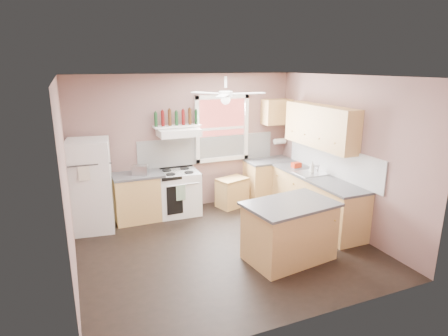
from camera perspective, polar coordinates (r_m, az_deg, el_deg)
name	(u,v)px	position (r m, az deg, el deg)	size (l,w,h in m)	color
floor	(225,247)	(6.20, 0.22, -11.99)	(4.50, 4.50, 0.00)	black
ceiling	(226,76)	(5.51, 0.25, 13.80)	(4.50, 4.50, 0.00)	white
wall_back	(186,143)	(7.56, -5.75, 3.86)	(4.50, 0.05, 2.70)	#7C5B55
wall_right	(345,154)	(6.89, 17.95, 2.04)	(0.05, 4.00, 2.70)	#7C5B55
wall_left	(65,185)	(5.29, -23.12, -2.39)	(0.05, 4.00, 2.70)	#7C5B55
backsplash_back	(208,150)	(7.70, -2.43, 2.81)	(2.90, 0.03, 0.55)	white
backsplash_right	(331,160)	(7.13, 16.05, 1.18)	(0.03, 2.60, 0.55)	white
window_view	(222,128)	(7.73, -0.35, 6.07)	(1.00, 0.02, 1.20)	maroon
window_frame	(222,128)	(7.70, -0.28, 6.04)	(1.16, 0.07, 1.36)	white
refrigerator	(91,186)	(6.94, -19.60, -2.56)	(0.69, 0.67, 1.64)	white
base_cabinet_left	(139,198)	(7.27, -12.82, -4.46)	(0.90, 0.60, 0.86)	tan
counter_left	(138,175)	(7.14, -13.04, -1.06)	(0.92, 0.62, 0.04)	#434346
toaster	(140,170)	(7.04, -12.67, -0.33)	(0.28, 0.16, 0.18)	silver
stove	(179,193)	(7.43, -6.95, -3.76)	(0.79, 0.64, 0.86)	white
range_hood	(179,132)	(7.19, -6.92, 5.42)	(0.78, 0.50, 0.14)	white
bottle_shelf	(177,126)	(7.29, -7.21, 6.34)	(0.90, 0.26, 0.03)	white
cart	(232,192)	(7.79, 1.25, -3.71)	(0.61, 0.40, 0.61)	tan
base_cabinet_corner	(269,181)	(8.18, 6.91, -1.94)	(1.00, 0.60, 0.86)	tan
base_cabinet_right	(316,200)	(7.18, 13.82, -4.80)	(0.60, 2.20, 0.86)	tan
counter_corner	(270,161)	(8.06, 7.02, 1.11)	(1.02, 0.62, 0.04)	#434346
counter_right	(317,177)	(7.03, 13.98, -1.37)	(0.62, 2.22, 0.04)	#434346
sink	(311,174)	(7.18, 13.05, -0.83)	(0.55, 0.45, 0.03)	silver
faucet	(318,169)	(7.25, 14.12, -0.13)	(0.03, 0.03, 0.14)	silver
upper_cabinet_right	(320,126)	(7.07, 14.41, 6.19)	(0.33, 1.80, 0.76)	tan
upper_cabinet_corner	(277,112)	(8.08, 8.04, 8.48)	(0.60, 0.33, 0.52)	tan
paper_towel	(280,141)	(8.27, 8.49, 4.06)	(0.12, 0.12, 0.26)	white
island	(289,232)	(5.78, 9.91, -9.63)	(1.25, 0.79, 0.86)	tan
island_top	(291,204)	(5.61, 10.12, -5.46)	(1.32, 0.86, 0.04)	#434346
ceiling_fan_hub	(226,94)	(5.52, 0.25, 11.21)	(0.20, 0.20, 0.08)	white
soap_bottle	(312,167)	(7.17, 13.27, 0.14)	(0.09, 0.09, 0.23)	silver
red_caddy	(296,165)	(7.52, 10.96, 0.46)	(0.18, 0.12, 0.10)	#B1280F
wine_bottles	(177,118)	(7.27, -7.24, 7.58)	(0.86, 0.06, 0.31)	#143819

